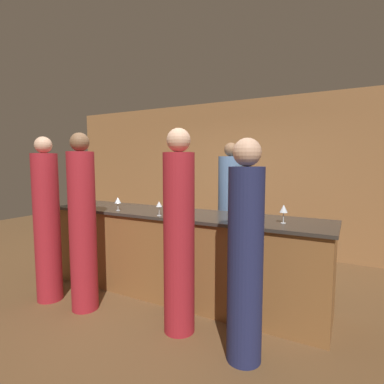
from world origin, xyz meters
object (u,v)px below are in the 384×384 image
guest_0 (245,257)px  wine_bottle_0 (84,198)px  bartender (230,215)px  guest_1 (47,224)px  guest_3 (83,227)px  guest_2 (179,237)px

guest_0 → wine_bottle_0: 2.70m
bartender → guest_0: size_ratio=1.05×
guest_1 → bartender: bearing=46.4°
guest_1 → guest_3: guest_3 is taller
bartender → guest_1: 2.38m
guest_2 → wine_bottle_0: size_ratio=7.05×
guest_0 → guest_2: 0.71m
guest_3 → bartender: bearing=57.3°
guest_1 → wine_bottle_0: size_ratio=6.98×
guest_1 → guest_0: bearing=0.8°
bartender → guest_2: size_ratio=0.98×
guest_2 → bartender: bearing=93.0°
bartender → guest_1: bearing=46.4°
guest_2 → wine_bottle_0: guest_2 is taller
guest_1 → guest_3: 0.56m
guest_2 → guest_3: guest_3 is taller
guest_2 → wine_bottle_0: 1.99m
guest_2 → guest_1: bearing=-174.9°
guest_0 → guest_2: size_ratio=0.94×
guest_1 → guest_3: (0.56, 0.03, 0.01)m
guest_0 → guest_3: 1.86m
guest_1 → guest_2: (1.72, 0.15, 0.02)m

